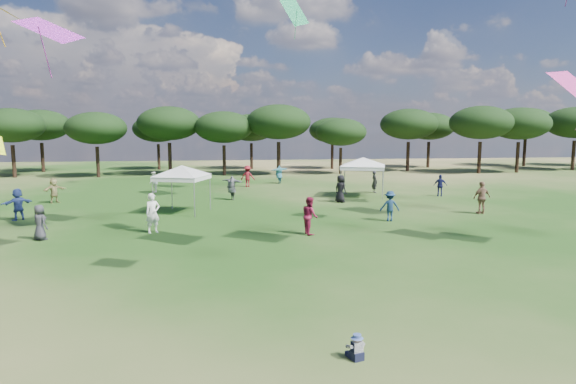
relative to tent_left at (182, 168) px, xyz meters
name	(u,v)px	position (x,y,z in m)	size (l,w,h in m)	color
tree_line	(268,125)	(7.54, 26.10, 2.74)	(108.78, 17.63, 7.77)	black
tent_left	(182,168)	(0.00, 0.00, 0.00)	(5.13, 5.13, 3.11)	gray
tent_right	(363,159)	(12.55, 5.29, 0.07)	(5.90, 5.90, 3.18)	gray
toddler	(356,348)	(5.15, -19.21, -2.43)	(0.42, 0.46, 0.57)	black
festival_crowd	(244,190)	(3.79, 3.55, -1.82)	(28.34, 22.74, 1.91)	#47484C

